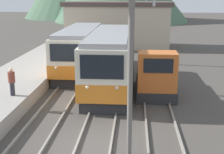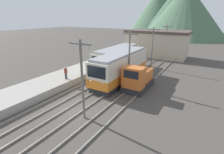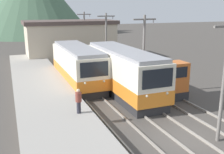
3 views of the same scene
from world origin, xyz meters
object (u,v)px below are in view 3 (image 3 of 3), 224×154
object	(u,v)px
shunting_locomotive	(162,80)
catenary_mast_distant	(85,33)
commuter_train_center	(123,73)
catenary_mast_near	(224,78)
catenary_mast_mid	(144,52)
person_on_platform	(79,100)
catenary_mast_far	(106,40)
commuter_train_left	(78,67)

from	to	relation	value
shunting_locomotive	catenary_mast_distant	world-z (taller)	catenary_mast_distant
commuter_train_center	catenary_mast_near	distance (m)	9.77
catenary_mast_mid	person_on_platform	xyz separation A→B (m)	(-6.58, -4.00, -1.94)
shunting_locomotive	catenary_mast_mid	size ratio (longest dim) A/B	0.73
person_on_platform	catenary_mast_far	bearing A→B (deg)	62.66
commuter_train_center	shunting_locomotive	xyz separation A→B (m)	(3.00, -1.37, -0.56)
catenary_mast_mid	catenary_mast_distant	distance (m)	17.46
catenary_mast_distant	person_on_platform	size ratio (longest dim) A/B	4.22
catenary_mast_distant	commuter_train_left	bearing A→B (deg)	-109.04
shunting_locomotive	person_on_platform	xyz separation A→B (m)	(-8.08, -3.38, 0.46)
commuter_train_left	catenary_mast_distant	world-z (taller)	catenary_mast_distant
catenary_mast_far	person_on_platform	size ratio (longest dim) A/B	4.22
commuter_train_center	catenary_mast_mid	size ratio (longest dim) A/B	1.69
shunting_locomotive	catenary_mast_far	bearing A→B (deg)	99.06
catenary_mast_near	catenary_mast_far	size ratio (longest dim) A/B	1.00
commuter_train_center	catenary_mast_mid	distance (m)	2.49
catenary_mast_near	person_on_platform	distance (m)	8.33
commuter_train_center	shunting_locomotive	distance (m)	3.35
commuter_train_left	person_on_platform	distance (m)	9.27
commuter_train_center	catenary_mast_near	bearing A→B (deg)	-80.96
commuter_train_center	shunting_locomotive	world-z (taller)	commuter_train_center
commuter_train_center	person_on_platform	world-z (taller)	commuter_train_center
catenary_mast_distant	catenary_mast_mid	bearing A→B (deg)	-90.00
commuter_train_left	catenary_mast_mid	size ratio (longest dim) A/B	1.58
person_on_platform	catenary_mast_near	bearing A→B (deg)	-35.68
commuter_train_center	catenary_mast_distant	distance (m)	16.88
shunting_locomotive	catenary_mast_far	world-z (taller)	catenary_mast_far
commuter_train_left	shunting_locomotive	distance (m)	8.08
commuter_train_center	catenary_mast_near	xyz separation A→B (m)	(1.51, -9.48, 1.83)
shunting_locomotive	catenary_mast_near	world-z (taller)	catenary_mast_near
commuter_train_center	catenary_mast_far	size ratio (longest dim) A/B	1.69
catenary_mast_far	person_on_platform	distance (m)	14.46
commuter_train_left	person_on_platform	xyz separation A→B (m)	(-2.28, -8.98, -0.02)
catenary_mast_mid	catenary_mast_distant	size ratio (longest dim) A/B	1.00
catenary_mast_near	catenary_mast_distant	bearing A→B (deg)	90.00
commuter_train_left	catenary_mast_mid	world-z (taller)	catenary_mast_mid
commuter_train_center	person_on_platform	distance (m)	6.96
catenary_mast_far	commuter_train_left	bearing A→B (deg)	-138.96
catenary_mast_near	person_on_platform	world-z (taller)	catenary_mast_near
catenary_mast_mid	catenary_mast_far	xyz separation A→B (m)	(0.00, 8.73, 0.00)
commuter_train_center	catenary_mast_distant	size ratio (longest dim) A/B	1.69
shunting_locomotive	catenary_mast_mid	xyz separation A→B (m)	(-1.49, 0.62, 2.39)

